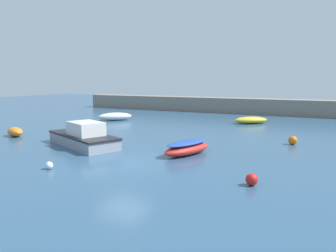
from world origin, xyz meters
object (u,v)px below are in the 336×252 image
Objects in this scene: mooring_buoy_orange at (293,140)px; fishing_dinghy_green at (15,132)px; cabin_cruiser_white at (84,137)px; rowboat_blue_near at (251,120)px; mooring_buoy_white at (49,165)px; rowboat_with_red_cover at (187,148)px; open_tender_yellow at (115,116)px; mooring_buoy_red at (252,180)px.

fishing_dinghy_green is at bearing -163.13° from mooring_buoy_orange.
fishing_dinghy_green is (-7.04, 0.56, -0.24)m from cabin_cruiser_white.
rowboat_blue_near is 21.14m from mooring_buoy_white.
rowboat_with_red_cover is 14.80m from rowboat_blue_near.
mooring_buoy_white is (-5.16, -20.50, -0.15)m from rowboat_blue_near.
rowboat_with_red_cover is 6.42× the size of mooring_buoy_orange.
rowboat_blue_near is at bearing 150.34° from open_tender_yellow.
mooring_buoy_orange is 1.58× the size of mooring_buoy_white.
rowboat_with_red_cover is (12.72, -11.05, -0.00)m from open_tender_yellow.
cabin_cruiser_white is at bearing 71.06° from open_tender_yellow.
rowboat_with_red_cover reaches higher than mooring_buoy_white.
mooring_buoy_orange reaches higher than mooring_buoy_white.
rowboat_with_red_cover is at bearing 50.47° from mooring_buoy_white.
mooring_buoy_white is at bearing -168.93° from mooring_buoy_red.
mooring_buoy_red is (17.17, -14.96, -0.15)m from open_tender_yellow.
open_tender_yellow reaches higher than mooring_buoy_red.
fishing_dinghy_green is 0.60× the size of open_tender_yellow.
mooring_buoy_red is (-0.66, -9.54, -0.04)m from mooring_buoy_orange.
cabin_cruiser_white is 1.82× the size of rowboat_blue_near.
mooring_buoy_orange is (17.83, -5.42, -0.11)m from open_tender_yellow.
open_tender_yellow is at bearing -39.78° from cabin_cruiser_white.
mooring_buoy_orange is at bearing -24.18° from rowboat_with_red_cover.
fishing_dinghy_green is 20.69m from rowboat_blue_near.
mooring_buoy_white is (9.18, -5.57, -0.16)m from fishing_dinghy_green.
fishing_dinghy_green is at bearing 38.53° from open_tender_yellow.
rowboat_blue_near is at bearing 75.87° from mooring_buoy_white.
fishing_dinghy_green is 3.60× the size of mooring_buoy_orange.
mooring_buoy_orange is at bearing 86.06° from mooring_buoy_red.
cabin_cruiser_white is 7.07m from fishing_dinghy_green.
mooring_buoy_red is at bearing 11.07° from mooring_buoy_white.
mooring_buoy_orange is (5.11, 5.63, -0.11)m from rowboat_with_red_cover.
cabin_cruiser_white is 3.05× the size of fishing_dinghy_green.
cabin_cruiser_white is at bearing 113.84° from rowboat_with_red_cover.
open_tender_yellow is 18.57m from mooring_buoy_white.
mooring_buoy_white is at bearing -8.75° from fishing_dinghy_green.
cabin_cruiser_white reaches higher than rowboat_blue_near.
rowboat_with_red_cover is 7.41× the size of mooring_buoy_red.
cabin_cruiser_white is 11.74m from mooring_buoy_red.
mooring_buoy_orange is (4.65, -9.17, -0.04)m from rowboat_blue_near.
cabin_cruiser_white is 6.88m from rowboat_with_red_cover.
mooring_buoy_orange is at bearing 39.39° from fishing_dinghy_green.
open_tender_yellow is at bearing 115.57° from mooring_buoy_white.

